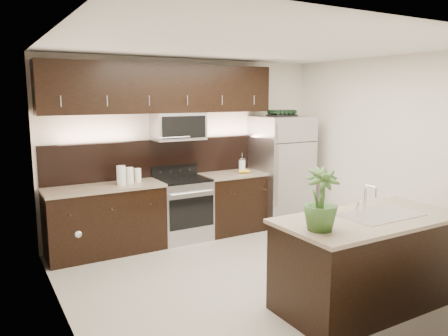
{
  "coord_description": "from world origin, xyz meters",
  "views": [
    {
      "loc": [
        -2.9,
        -4.13,
        2.15
      ],
      "look_at": [
        -0.19,
        0.55,
        1.25
      ],
      "focal_mm": 35.0,
      "sensor_mm": 36.0,
      "label": 1
    }
  ],
  "objects": [
    {
      "name": "ground",
      "position": [
        0.0,
        0.0,
        0.0
      ],
      "size": [
        4.5,
        4.5,
        0.0
      ],
      "primitive_type": "plane",
      "color": "gray",
      "rests_on": "ground"
    },
    {
      "name": "island",
      "position": [
        0.51,
        -1.18,
        0.47
      ],
      "size": [
        1.96,
        0.96,
        0.94
      ],
      "color": "black",
      "rests_on": "ground"
    },
    {
      "name": "upper_fixtures",
      "position": [
        -0.43,
        1.84,
        2.14
      ],
      "size": [
        3.49,
        0.4,
        1.66
      ],
      "color": "black",
      "rests_on": "counter_run"
    },
    {
      "name": "refrigerator",
      "position": [
        1.53,
        1.63,
        0.91
      ],
      "size": [
        0.88,
        0.79,
        1.81
      ],
      "primitive_type": "cube",
      "color": "#B2B2B7",
      "rests_on": "ground"
    },
    {
      "name": "canisters",
      "position": [
        -1.08,
        1.68,
        1.06
      ],
      "size": [
        0.38,
        0.22,
        0.27
      ],
      "rotation": [
        0.0,
        0.0,
        0.39
      ],
      "color": "silver",
      "rests_on": "counter_run"
    },
    {
      "name": "bananas",
      "position": [
        0.72,
        1.61,
        0.97
      ],
      "size": [
        0.23,
        0.21,
        0.06
      ],
      "primitive_type": "ellipsoid",
      "rotation": [
        0.0,
        0.0,
        -0.34
      ],
      "color": "gold",
      "rests_on": "counter_run"
    },
    {
      "name": "sink_faucet",
      "position": [
        0.66,
        -1.17,
        0.96
      ],
      "size": [
        0.84,
        0.5,
        0.28
      ],
      "color": "silver",
      "rests_on": "island"
    },
    {
      "name": "wine_rack",
      "position": [
        1.53,
        1.63,
        1.86
      ],
      "size": [
        0.45,
        0.28,
        0.1
      ],
      "color": "black",
      "rests_on": "refrigerator"
    },
    {
      "name": "room_walls",
      "position": [
        -0.11,
        -0.04,
        1.7
      ],
      "size": [
        4.52,
        4.02,
        2.71
      ],
      "color": "silver",
      "rests_on": "ground"
    },
    {
      "name": "french_press",
      "position": [
        0.77,
        1.64,
        1.05
      ],
      "size": [
        0.11,
        0.11,
        0.31
      ],
      "rotation": [
        0.0,
        0.0,
        0.39
      ],
      "color": "silver",
      "rests_on": "counter_run"
    },
    {
      "name": "plant",
      "position": [
        -0.23,
        -1.26,
        1.23
      ],
      "size": [
        0.4,
        0.4,
        0.57
      ],
      "primitive_type": "imported",
      "rotation": [
        0.0,
        0.0,
        -0.29
      ],
      "color": "#2E4D1F",
      "rests_on": "island"
    },
    {
      "name": "counter_run",
      "position": [
        -0.46,
        1.69,
        0.47
      ],
      "size": [
        3.51,
        0.65,
        0.94
      ],
      "color": "black",
      "rests_on": "ground"
    }
  ]
}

